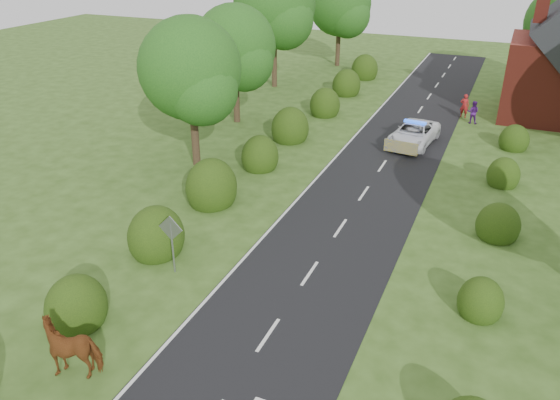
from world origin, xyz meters
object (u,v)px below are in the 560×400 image
at_px(pedestrian_red, 464,106).
at_px(road_sign, 171,236).
at_px(pedestrian_purple, 473,112).
at_px(police_van, 414,134).
at_px(cow, 75,348).

bearing_deg(pedestrian_red, road_sign, 76.37).
xyz_separation_m(pedestrian_red, pedestrian_purple, (0.72, -1.20, -0.06)).
height_order(police_van, pedestrian_purple, pedestrian_purple).
relative_size(road_sign, cow, 1.15).
bearing_deg(cow, road_sign, 158.87).
distance_m(road_sign, pedestrian_purple, 25.82).
relative_size(cow, pedestrian_red, 1.27).
xyz_separation_m(cow, police_van, (5.73, 24.04, -0.08)).
xyz_separation_m(police_van, pedestrian_red, (2.28, 7.09, 0.16)).
xyz_separation_m(police_van, pedestrian_purple, (2.99, 5.89, 0.11)).
distance_m(road_sign, pedestrian_red, 26.72).
distance_m(road_sign, cow, 5.78).
xyz_separation_m(road_sign, pedestrian_purple, (8.90, 24.22, -0.85)).
relative_size(police_van, pedestrian_red, 3.07).
bearing_deg(pedestrian_red, pedestrian_purple, 125.01).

